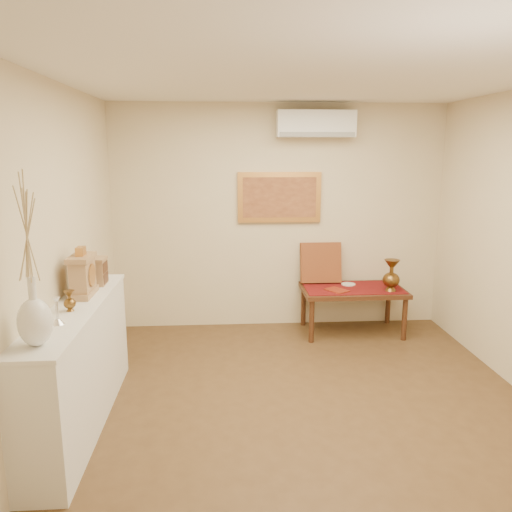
{
  "coord_description": "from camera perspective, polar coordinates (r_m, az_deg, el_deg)",
  "views": [
    {
      "loc": [
        -0.68,
        -3.74,
        2.16
      ],
      "look_at": [
        -0.35,
        1.15,
        1.11
      ],
      "focal_mm": 35.0,
      "sensor_mm": 36.0,
      "label": 1
    }
  ],
  "objects": [
    {
      "name": "candlestick",
      "position": [
        3.7,
        -21.8,
        -5.84
      ],
      "size": [
        0.09,
        0.09,
        0.19
      ],
      "primitive_type": null,
      "color": "silver",
      "rests_on": "display_ledge"
    },
    {
      "name": "mantel_clock",
      "position": [
        4.32,
        -19.19,
        -2.07
      ],
      "size": [
        0.17,
        0.36,
        0.41
      ],
      "color": "tan",
      "rests_on": "display_ledge"
    },
    {
      "name": "wooden_chest",
      "position": [
        4.65,
        -17.72,
        -1.64
      ],
      "size": [
        0.16,
        0.21,
        0.24
      ],
      "color": "tan",
      "rests_on": "display_ledge"
    },
    {
      "name": "wall_front",
      "position": [
        1.82,
        19.06,
        -14.98
      ],
      "size": [
        4.0,
        0.02,
        2.7
      ],
      "primitive_type": "cube",
      "color": "beige",
      "rests_on": "ground"
    },
    {
      "name": "low_table",
      "position": [
        6.06,
        10.98,
        -4.22
      ],
      "size": [
        1.2,
        0.7,
        0.55
      ],
      "color": "#482615",
      "rests_on": "floor"
    },
    {
      "name": "menu",
      "position": [
        5.87,
        9.23,
        -3.88
      ],
      "size": [
        0.29,
        0.31,
        0.01
      ],
      "primitive_type": "cube",
      "rotation": [
        0.0,
        0.0,
        0.59
      ],
      "color": "maroon",
      "rests_on": "table_cloth"
    },
    {
      "name": "cushion",
      "position": [
        6.16,
        7.4,
        -0.75
      ],
      "size": [
        0.49,
        0.2,
        0.5
      ],
      "primitive_type": "cube",
      "rotation": [
        -0.21,
        0.0,
        0.0
      ],
      "color": "maroon",
      "rests_on": "table_cloth"
    },
    {
      "name": "wall_back",
      "position": [
        6.08,
        2.63,
        4.39
      ],
      "size": [
        4.0,
        0.02,
        2.7
      ],
      "primitive_type": "cube",
      "color": "beige",
      "rests_on": "ground"
    },
    {
      "name": "brass_urn_small",
      "position": [
        3.97,
        -20.56,
        -4.5
      ],
      "size": [
        0.09,
        0.09,
        0.2
      ],
      "primitive_type": null,
      "color": "brown",
      "rests_on": "display_ledge"
    },
    {
      "name": "white_vase",
      "position": [
        3.24,
        -24.52,
        -0.26
      ],
      "size": [
        0.21,
        0.21,
        1.1
      ],
      "primitive_type": null,
      "color": "silver",
      "rests_on": "display_ledge"
    },
    {
      "name": "floor",
      "position": [
        4.37,
        5.88,
        -17.62
      ],
      "size": [
        4.5,
        4.5,
        0.0
      ],
      "primitive_type": "plane",
      "color": "brown",
      "rests_on": "ground"
    },
    {
      "name": "table_cloth",
      "position": [
        6.04,
        11.01,
        -3.59
      ],
      "size": [
        1.14,
        0.59,
        0.01
      ],
      "primitive_type": "cube",
      "color": "maroon",
      "rests_on": "low_table"
    },
    {
      "name": "display_ledge",
      "position": [
        4.25,
        -19.56,
        -11.78
      ],
      "size": [
        0.37,
        2.02,
        0.98
      ],
      "color": "white",
      "rests_on": "floor"
    },
    {
      "name": "ac_unit",
      "position": [
        5.96,
        6.84,
        14.75
      ],
      "size": [
        0.9,
        0.25,
        0.3
      ],
      "color": "white",
      "rests_on": "wall_back"
    },
    {
      "name": "painting",
      "position": [
        6.03,
        2.69,
        6.72
      ],
      "size": [
        1.0,
        0.06,
        0.6
      ],
      "color": "#C3843E",
      "rests_on": "wall_back"
    },
    {
      "name": "wall_left",
      "position": [
        4.05,
        -22.8,
        -0.43
      ],
      "size": [
        0.02,
        4.5,
        2.7
      ],
      "primitive_type": "cube",
      "color": "beige",
      "rests_on": "ground"
    },
    {
      "name": "brass_urn_tall",
      "position": [
        5.95,
        15.23,
        -1.76
      ],
      "size": [
        0.2,
        0.2,
        0.45
      ],
      "primitive_type": null,
      "color": "brown",
      "rests_on": "table_cloth"
    },
    {
      "name": "plate",
      "position": [
        6.15,
        10.5,
        -3.19
      ],
      "size": [
        0.17,
        0.17,
        0.01
      ],
      "primitive_type": "cylinder",
      "color": "silver",
      "rests_on": "table_cloth"
    },
    {
      "name": "ceiling",
      "position": [
        3.84,
        6.8,
        20.08
      ],
      "size": [
        4.5,
        4.5,
        0.0
      ],
      "primitive_type": "plane",
      "rotation": [
        3.14,
        0.0,
        0.0
      ],
      "color": "white",
      "rests_on": "ground"
    }
  ]
}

